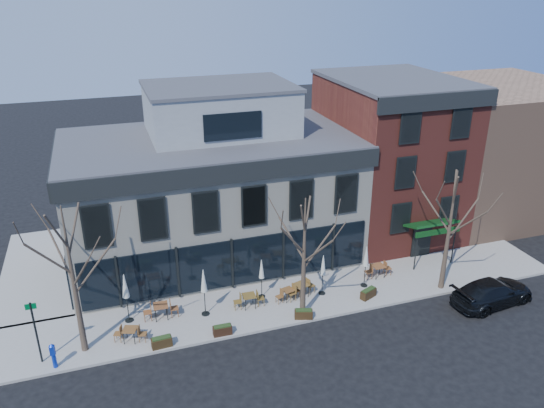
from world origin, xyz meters
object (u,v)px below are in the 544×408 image
object	(u,v)px
call_box	(53,355)
cafe_set_0	(130,333)
parked_sedan	(493,292)
umbrella_0	(125,288)

from	to	relation	value
call_box	cafe_set_0	world-z (taller)	call_box
parked_sedan	umbrella_0	xyz separation A→B (m)	(-20.07, 4.67, 1.47)
parked_sedan	cafe_set_0	bearing A→B (deg)	75.29
umbrella_0	cafe_set_0	bearing A→B (deg)	-91.71
cafe_set_0	umbrella_0	xyz separation A→B (m)	(0.05, 1.81, 1.60)
cafe_set_0	parked_sedan	bearing A→B (deg)	-8.10
cafe_set_0	umbrella_0	bearing A→B (deg)	88.29
call_box	umbrella_0	distance (m)	4.76
parked_sedan	call_box	xyz separation A→B (m)	(-23.74, 1.96, 0.13)
umbrella_0	call_box	bearing A→B (deg)	-143.66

